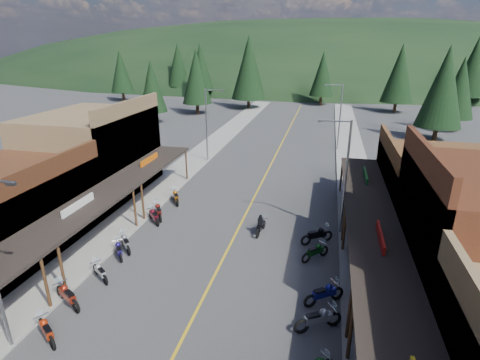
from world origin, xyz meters
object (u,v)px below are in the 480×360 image
Objects in this scene: shop_west_3 at (95,153)px; pine_3 at (323,74)px; pine_0 at (121,71)px; pine_8 at (152,86)px; pine_4 at (400,73)px; bike_east_7 at (318,318)px; streetlight_2 at (344,173)px; bike_east_8 at (324,293)px; streetlight_3 at (339,114)px; bike_west_6 at (67,295)px; rider_on_bike at (261,226)px; pine_5 at (474,66)px; bike_west_11 at (158,210)px; bike_west_9 at (125,242)px; pine_2 at (249,67)px; bike_west_12 at (176,196)px; pine_7 at (178,65)px; streetlight_1 at (208,122)px; bike_east_10 at (317,234)px; bike_east_9 at (315,251)px; pine_10 at (196,76)px; bike_west_8 at (119,249)px; pine_9 at (460,88)px; pedestrian_east_b at (358,192)px; pine_1 at (201,67)px; shop_east_3 at (438,191)px; bike_west_5 at (46,329)px; bike_west_7 at (100,271)px; bike_west_10 at (154,215)px; pine_11 at (444,87)px.

pine_3 is (17.78, 54.70, 2.96)m from shop_west_3.
pine_0 is 28.43m from pine_8.
bike_east_7 is at bearing -101.06° from pine_4.
streetlight_2 reaches higher than bike_east_8.
streetlight_3 reaches higher than bike_west_6.
rider_on_bike is (-16.31, -53.24, -6.63)m from pine_4.
pine_8 is at bearing 132.39° from rider_on_bike.
pine_5 is 1.40× the size of pine_8.
pine_0 reaches higher than bike_west_11.
bike_west_9 is at bearing -157.89° from streetlight_2.
bike_west_12 is (3.88, -47.62, -7.38)m from pine_2.
streetlight_1 is at bearing -65.12° from pine_7.
bike_east_8 is at bearing -28.73° from bike_east_10.
shop_west_3 is at bearing 87.87° from bike_west_9.
pine_3 is 5.27× the size of bike_east_9.
pine_5 is 56.48m from pine_10.
pine_0 is at bearing 80.93° from bike_west_8.
pine_9 is 43.30m from bike_east_10.
bike_east_10 is (1.54, -59.75, -5.82)m from pine_3.
bike_east_10 is at bearing -113.41° from pine_5.
bike_west_6 is 5.58m from bike_west_9.
streetlight_2 is at bearing 72.60° from pedestrian_east_b.
streetlight_3 is at bearing -138.66° from pine_9.
pine_7 is (-8.00, 6.00, 0.00)m from pine_1.
shop_east_3 reaches higher than bike_west_8.
shop_east_3 is 5.31× the size of bike_west_5.
bike_west_7 is (15.87, -40.63, -5.44)m from pine_8.
streetlight_2 is at bearing 20.21° from rider_on_bike.
shop_west_3 is at bearing 104.17° from bike_west_10.
pine_1 is 8.04× the size of pedestrian_east_b.
bike_west_5 reaches higher than bike_west_8.
shop_east_3 is at bearing 110.85° from bike_east_8.
pine_4 is at bearing 133.90° from bike_east_8.
shop_west_3 is 0.87× the size of pine_4.
pine_8 is (-40.00, -20.00, -1.26)m from pine_4.
pine_8 is 40.90m from bike_west_9.
streetlight_3 is 30.14m from bike_east_8.
bike_west_7 is (-30.13, -45.63, -5.84)m from pine_9.
bike_west_11 is (25.70, -68.59, -6.60)m from pine_7.
pine_9 reaches higher than rider_on_bike.
pine_10 reaches higher than bike_west_11.
pine_8 is at bearing -111.80° from pine_10.
streetlight_3 reaches higher than bike_west_12.
bike_west_8 is at bearing -103.40° from bike_east_10.
pine_11 is at bearing 121.27° from bike_east_10.
bike_west_6 is at bearing -122.84° from pine_11.
bike_east_8 is 4.15m from bike_east_9.
streetlight_3 is 24.09m from bike_east_10.
bike_west_5 is 14.19m from rider_on_bike.
bike_east_10 is (23.54, -43.75, -6.13)m from pine_10.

